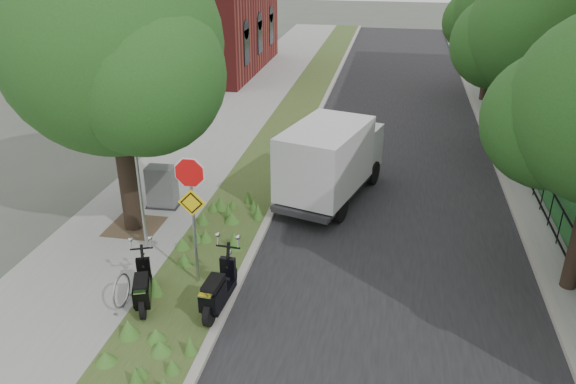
% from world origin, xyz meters
% --- Properties ---
extents(ground, '(120.00, 120.00, 0.00)m').
position_xyz_m(ground, '(0.00, 0.00, 0.00)').
color(ground, '#4C5147').
rests_on(ground, ground).
extents(sidewalk_near, '(3.50, 60.00, 0.12)m').
position_xyz_m(sidewalk_near, '(-4.25, 10.00, 0.06)').
color(sidewalk_near, gray).
rests_on(sidewalk_near, ground).
extents(verge, '(2.00, 60.00, 0.12)m').
position_xyz_m(verge, '(-1.50, 10.00, 0.06)').
color(verge, '#36491F').
rests_on(verge, ground).
extents(kerb_near, '(0.20, 60.00, 0.13)m').
position_xyz_m(kerb_near, '(-0.50, 10.00, 0.07)').
color(kerb_near, '#9E9991').
rests_on(kerb_near, ground).
extents(road, '(7.00, 60.00, 0.01)m').
position_xyz_m(road, '(3.00, 10.00, 0.01)').
color(road, black).
rests_on(road, ground).
extents(kerb_far, '(0.20, 60.00, 0.13)m').
position_xyz_m(kerb_far, '(6.50, 10.00, 0.07)').
color(kerb_far, '#9E9991').
rests_on(kerb_far, ground).
extents(footpath_far, '(3.20, 60.00, 0.12)m').
position_xyz_m(footpath_far, '(8.20, 10.00, 0.06)').
color(footpath_far, gray).
rests_on(footpath_far, ground).
extents(street_tree_main, '(6.21, 5.54, 7.66)m').
position_xyz_m(street_tree_main, '(-4.08, 2.86, 4.80)').
color(street_tree_main, black).
rests_on(street_tree_main, ground).
extents(bare_post, '(0.08, 0.08, 4.00)m').
position_xyz_m(bare_post, '(-3.20, 1.80, 2.12)').
color(bare_post, '#A5A8AD').
rests_on(bare_post, ground).
extents(bike_hoop, '(0.06, 0.78, 0.77)m').
position_xyz_m(bike_hoop, '(-2.70, -0.60, 0.50)').
color(bike_hoop, '#A5A8AD').
rests_on(bike_hoop, ground).
extents(sign_assembly, '(0.94, 0.08, 3.22)m').
position_xyz_m(sign_assembly, '(-1.40, 0.58, 2.33)').
color(sign_assembly, '#A5A8AD').
rests_on(sign_assembly, ground).
extents(fence_far, '(0.04, 24.00, 1.00)m').
position_xyz_m(fence_far, '(7.20, 10.00, 0.67)').
color(fence_far, black).
rests_on(fence_far, ground).
extents(hedge_far, '(1.00, 24.00, 1.10)m').
position_xyz_m(hedge_far, '(7.90, 10.00, 0.67)').
color(hedge_far, '#18451E').
rests_on(hedge_far, footpath_far).
extents(far_tree_b, '(4.83, 4.31, 6.56)m').
position_xyz_m(far_tree_b, '(6.94, 10.05, 4.37)').
color(far_tree_b, black).
rests_on(far_tree_b, ground).
extents(far_tree_c, '(4.37, 3.89, 5.93)m').
position_xyz_m(far_tree_c, '(6.94, 18.04, 3.95)').
color(far_tree_c, black).
rests_on(far_tree_c, ground).
extents(scooter_near, '(0.76, 1.60, 0.80)m').
position_xyz_m(scooter_near, '(-2.23, -0.53, 0.51)').
color(scooter_near, black).
rests_on(scooter_near, ground).
extents(scooter_far, '(0.45, 1.86, 0.89)m').
position_xyz_m(scooter_far, '(-0.61, -0.41, 0.55)').
color(scooter_far, black).
rests_on(scooter_far, ground).
extents(box_truck, '(2.95, 4.92, 2.09)m').
position_xyz_m(box_truck, '(1.04, 5.83, 1.36)').
color(box_truck, '#262628').
rests_on(box_truck, ground).
extents(utility_cabinet, '(0.95, 0.66, 1.24)m').
position_xyz_m(utility_cabinet, '(-3.71, 4.18, 0.71)').
color(utility_cabinet, '#262628').
rests_on(utility_cabinet, ground).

